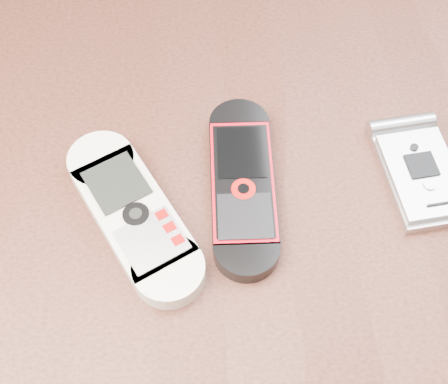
{
  "coord_description": "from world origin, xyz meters",
  "views": [
    {
      "loc": [
        -0.01,
        -0.26,
        1.19
      ],
      "look_at": [
        0.01,
        0.0,
        0.76
      ],
      "focal_mm": 50.0,
      "sensor_mm": 36.0,
      "label": 1
    }
  ],
  "objects_px": {
    "nokia_black_red": "(243,184)",
    "motorola_razr": "(421,173)",
    "table": "(219,255)",
    "nokia_white": "(133,214)"
  },
  "relations": [
    {
      "from": "nokia_white",
      "to": "table",
      "type": "bearing_deg",
      "value": -15.12
    },
    {
      "from": "motorola_razr",
      "to": "nokia_black_red",
      "type": "bearing_deg",
      "value": 173.7
    },
    {
      "from": "table",
      "to": "nokia_white",
      "type": "relative_size",
      "value": 7.06
    },
    {
      "from": "table",
      "to": "nokia_black_red",
      "type": "xyz_separation_m",
      "value": [
        0.02,
        0.01,
        0.11
      ]
    },
    {
      "from": "motorola_razr",
      "to": "table",
      "type": "bearing_deg",
      "value": 176.35
    },
    {
      "from": "table",
      "to": "nokia_black_red",
      "type": "bearing_deg",
      "value": 21.74
    },
    {
      "from": "table",
      "to": "motorola_razr",
      "type": "relative_size",
      "value": 10.82
    },
    {
      "from": "nokia_black_red",
      "to": "motorola_razr",
      "type": "distance_m",
      "value": 0.15
    },
    {
      "from": "table",
      "to": "nokia_black_red",
      "type": "relative_size",
      "value": 7.11
    },
    {
      "from": "nokia_black_red",
      "to": "motorola_razr",
      "type": "xyz_separation_m",
      "value": [
        0.15,
        0.0,
        0.0
      ]
    }
  ]
}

